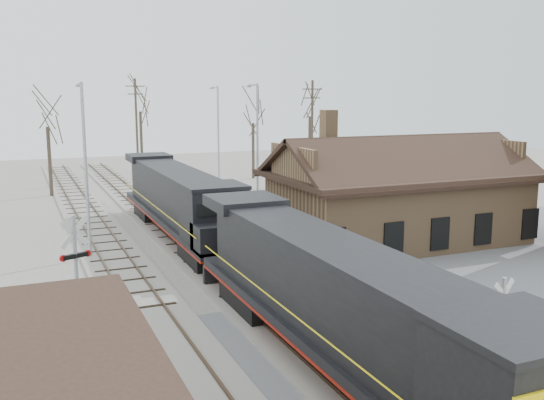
{
  "coord_description": "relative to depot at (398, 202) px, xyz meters",
  "views": [
    {
      "loc": [
        -9.03,
        -18.06,
        8.85
      ],
      "look_at": [
        2.48,
        9.0,
        3.66
      ],
      "focal_mm": 40.0,
      "sensor_mm": 36.0,
      "label": 1
    }
  ],
  "objects": [
    {
      "name": "depot",
      "position": [
        0.0,
        0.0,
        0.0
      ],
      "size": [
        15.2,
        9.31,
        7.9
      ],
      "color": "#8D6A49",
      "rests_on": "ground"
    },
    {
      "name": "locomotive_lead",
      "position": [
        -11.99,
        -14.82,
        -0.08
      ],
      "size": [
        2.97,
        19.91,
        4.42
      ],
      "color": "black",
      "rests_on": "ground"
    },
    {
      "name": "track_siding",
      "position": [
        -16.49,
        3.0,
        -2.34
      ],
      "size": [
        3.4,
        90.0,
        0.24
      ],
      "color": "#A6A196",
      "rests_on": "ground"
    },
    {
      "name": "streetlight_b",
      "position": [
        -4.91,
        10.64,
        2.91
      ],
      "size": [
        0.25,
        2.04,
        9.55
      ],
      "color": "#A5A8AD",
      "rests_on": "ground"
    },
    {
      "name": "road",
      "position": [
        -11.99,
        -12.0,
        -2.39
      ],
      "size": [
        60.0,
        9.0,
        0.03
      ],
      "primitive_type": "cube",
      "color": "slate",
      "rests_on": "ground"
    },
    {
      "name": "crossbuck_far",
      "position": [
        -19.22,
        -7.07,
        -0.35
      ],
      "size": [
        1.19,
        0.57,
        4.43
      ],
      "rotation": [
        0.0,
        0.0,
        3.55
      ],
      "color": "#A5A8AD",
      "rests_on": "ground"
    },
    {
      "name": "tree_e",
      "position": [
        6.23,
        24.34,
        5.26
      ],
      "size": [
        4.39,
        4.39,
        10.76
      ],
      "color": "#382D23",
      "rests_on": "ground"
    },
    {
      "name": "track_main",
      "position": [
        -11.99,
        3.0,
        -2.34
      ],
      "size": [
        3.4,
        90.0,
        0.24
      ],
      "color": "#A6A196",
      "rests_on": "ground"
    },
    {
      "name": "tree_d",
      "position": [
        1.98,
        29.08,
        4.33
      ],
      "size": [
        3.87,
        3.87,
        9.47
      ],
      "color": "#382D23",
      "rests_on": "ground"
    },
    {
      "name": "utility_pole_c",
      "position": [
        4.43,
        20.31,
        2.84
      ],
      "size": [
        2.0,
        0.24,
        10.03
      ],
      "color": "#382D23",
      "rests_on": "ground"
    },
    {
      "name": "utility_pole_b",
      "position": [
        -9.19,
        33.84,
        3.01
      ],
      "size": [
        2.0,
        0.24,
        10.38
      ],
      "color": "#382D23",
      "rests_on": "ground"
    },
    {
      "name": "streetlight_c",
      "position": [
        -4.18,
        21.96,
        2.87
      ],
      "size": [
        0.25,
        2.04,
        9.48
      ],
      "color": "#A5A8AD",
      "rests_on": "ground"
    },
    {
      "name": "streetlight_a",
      "position": [
        -17.63,
        3.34,
        2.86
      ],
      "size": [
        0.25,
        2.04,
        9.45
      ],
      "color": "#A5A8AD",
      "rests_on": "ground"
    },
    {
      "name": "ground",
      "position": [
        -11.99,
        -12.0,
        -2.41
      ],
      "size": [
        140.0,
        140.0,
        0.0
      ],
      "primitive_type": "plane",
      "color": "#A6A196",
      "rests_on": "ground"
    },
    {
      "name": "tree_b",
      "position": [
        -18.32,
        25.69,
        4.58
      ],
      "size": [
        4.01,
        4.01,
        9.82
      ],
      "color": "#382D23",
      "rests_on": "ground"
    },
    {
      "name": "crossbuck_near",
      "position": [
        -8.34,
        -17.32,
        -0.67
      ],
      "size": [
        1.03,
        0.34,
        3.65
      ],
      "rotation": [
        0.0,
        0.0,
        0.24
      ],
      "color": "#A5A8AD",
      "rests_on": "ground"
    },
    {
      "name": "tree_c",
      "position": [
        -7.87,
        38.43,
        5.57
      ],
      "size": [
        4.57,
        4.57,
        11.2
      ],
      "color": "#382D23",
      "rests_on": "ground"
    },
    {
      "name": "locomotive_trailing",
      "position": [
        -11.99,
        5.36,
        -0.09
      ],
      "size": [
        2.97,
        19.91,
        4.18
      ],
      "color": "black",
      "rests_on": "ground"
    }
  ]
}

